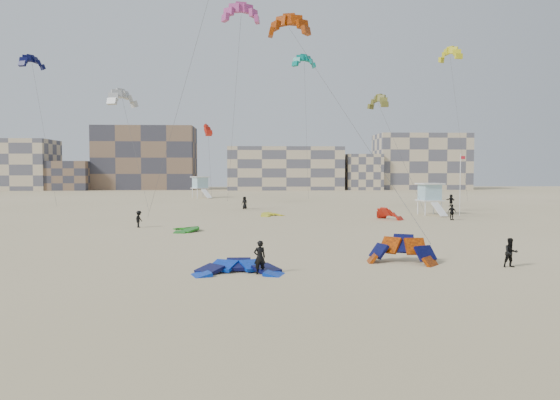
{
  "coord_description": "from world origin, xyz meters",
  "views": [
    {
      "loc": [
        1.19,
        -25.63,
        5.17
      ],
      "look_at": [
        2.71,
        6.0,
        3.51
      ],
      "focal_mm": 35.0,
      "sensor_mm": 36.0,
      "label": 1
    }
  ],
  "objects_px": {
    "kitesurfer_main": "(260,257)",
    "lifeguard_tower_near": "(430,199)",
    "kite_ground_blue": "(238,274)",
    "kite_ground_orange": "(401,263)"
  },
  "relations": [
    {
      "from": "kitesurfer_main",
      "to": "lifeguard_tower_near",
      "type": "xyz_separation_m",
      "value": [
        20.68,
        36.74,
        1.02
      ]
    },
    {
      "from": "kitesurfer_main",
      "to": "lifeguard_tower_near",
      "type": "distance_m",
      "value": 42.18
    },
    {
      "from": "kite_ground_blue",
      "to": "lifeguard_tower_near",
      "type": "height_order",
      "value": "lifeguard_tower_near"
    },
    {
      "from": "kite_ground_blue",
      "to": "lifeguard_tower_near",
      "type": "xyz_separation_m",
      "value": [
        21.77,
        36.57,
        1.87
      ]
    },
    {
      "from": "kite_ground_orange",
      "to": "kitesurfer_main",
      "type": "bearing_deg",
      "value": -137.21
    },
    {
      "from": "kite_ground_blue",
      "to": "kitesurfer_main",
      "type": "height_order",
      "value": "kitesurfer_main"
    },
    {
      "from": "kitesurfer_main",
      "to": "lifeguard_tower_near",
      "type": "bearing_deg",
      "value": -136.77
    },
    {
      "from": "kite_ground_blue",
      "to": "kite_ground_orange",
      "type": "relative_size",
      "value": 1.15
    },
    {
      "from": "kite_ground_orange",
      "to": "kitesurfer_main",
      "type": "height_order",
      "value": "kite_ground_orange"
    },
    {
      "from": "kite_ground_blue",
      "to": "lifeguard_tower_near",
      "type": "distance_m",
      "value": 42.6
    }
  ]
}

